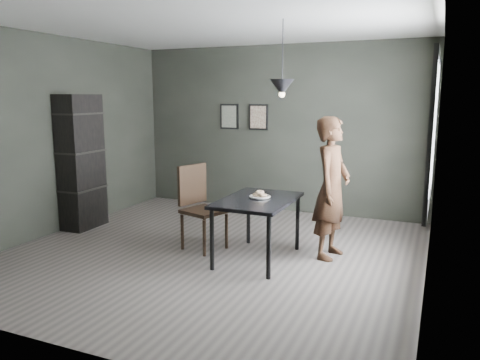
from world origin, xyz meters
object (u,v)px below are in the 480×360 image
at_px(white_plate, 260,197).
at_px(wood_chair, 199,201).
at_px(pendant_lamp, 282,87).
at_px(cafe_table, 258,205).
at_px(woman, 332,188).
at_px(shelf_unit, 81,162).

xyz_separation_m(white_plate, wood_chair, (-0.86, 0.05, -0.14)).
relative_size(white_plate, pendant_lamp, 0.27).
distance_m(cafe_table, wood_chair, 0.87).
height_order(woman, wood_chair, woman).
bearing_deg(shelf_unit, pendant_lamp, -5.39).
bearing_deg(woman, wood_chair, 109.10).
height_order(wood_chair, shelf_unit, shelf_unit).
height_order(white_plate, shelf_unit, shelf_unit).
distance_m(wood_chair, pendant_lamp, 1.81).
relative_size(white_plate, shelf_unit, 0.12).
bearing_deg(wood_chair, woman, 28.95).
distance_m(woman, pendant_lamp, 1.35).
bearing_deg(woman, cafe_table, 127.53).
xyz_separation_m(cafe_table, shelf_unit, (-2.92, 0.29, 0.32)).
bearing_deg(cafe_table, woman, 29.71).
bearing_deg(pendant_lamp, woman, 33.03).
bearing_deg(pendant_lamp, wood_chair, 178.98).
bearing_deg(cafe_table, wood_chair, 172.07).
distance_m(woman, wood_chair, 1.69).
relative_size(cafe_table, pendant_lamp, 1.39).
height_order(wood_chair, pendant_lamp, pendant_lamp).
bearing_deg(shelf_unit, woman, 0.49).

